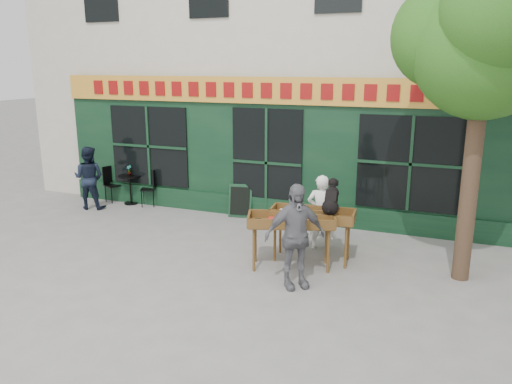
% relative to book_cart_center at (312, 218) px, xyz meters
% --- Properties ---
extents(ground, '(80.00, 80.00, 0.00)m').
position_rel_book_cart_center_xyz_m(ground, '(-1.71, -0.14, -0.82)').
color(ground, slate).
rests_on(ground, ground).
extents(building, '(14.00, 7.26, 10.00)m').
position_rel_book_cart_center_xyz_m(building, '(-1.71, 5.83, 4.15)').
color(building, beige).
rests_on(building, ground).
extents(street_tree, '(3.05, 2.90, 5.60)m').
position_rel_book_cart_center_xyz_m(street_tree, '(2.63, 0.21, 3.29)').
color(street_tree, '#382619').
rests_on(street_tree, ground).
extents(book_cart_center, '(1.56, 0.77, 0.99)m').
position_rel_book_cart_center_xyz_m(book_cart_center, '(0.00, 0.00, 0.00)').
color(book_cart_center, brown).
rests_on(book_cart_center, ground).
extents(dog, '(0.40, 0.63, 0.60)m').
position_rel_book_cart_center_xyz_m(dog, '(0.35, -0.05, 0.47)').
color(dog, black).
rests_on(dog, book_cart_center).
extents(woman, '(0.58, 0.41, 1.50)m').
position_rel_book_cart_center_xyz_m(woman, '(0.00, 0.65, -0.07)').
color(woman, white).
rests_on(woman, ground).
extents(book_cart_right, '(1.62, 1.06, 0.99)m').
position_rel_book_cart_center_xyz_m(book_cart_right, '(-0.26, -0.45, 0.00)').
color(book_cart_right, brown).
rests_on(book_cart_right, ground).
extents(man_right, '(1.06, 0.97, 1.74)m').
position_rel_book_cart_center_xyz_m(man_right, '(0.04, -1.20, 0.05)').
color(man_right, slate).
rests_on(man_right, ground).
extents(bistro_table, '(0.60, 0.60, 0.76)m').
position_rel_book_cart_center_xyz_m(bistro_table, '(-5.48, 2.06, -0.28)').
color(bistro_table, black).
rests_on(bistro_table, ground).
extents(bistro_chair_left, '(0.47, 0.47, 0.95)m').
position_rel_book_cart_center_xyz_m(bistro_chair_left, '(-6.11, 2.09, -0.26)').
color(bistro_chair_left, black).
rests_on(bistro_chair_left, ground).
extents(bistro_chair_right, '(0.48, 0.48, 0.95)m').
position_rel_book_cart_center_xyz_m(bistro_chair_right, '(-4.84, 2.09, -0.26)').
color(bistro_chair_right, black).
rests_on(bistro_chair_right, ground).
extents(potted_plant, '(0.15, 0.11, 0.28)m').
position_rel_book_cart_center_xyz_m(potted_plant, '(-5.48, 2.06, 0.08)').
color(potted_plant, gray).
rests_on(potted_plant, bistro_table).
extents(man_left, '(0.90, 0.77, 1.59)m').
position_rel_book_cart_center_xyz_m(man_left, '(-6.18, 1.33, -0.03)').
color(man_left, black).
rests_on(man_left, ground).
extents(chalkboard, '(0.59, 0.29, 0.79)m').
position_rel_book_cart_center_xyz_m(chalkboard, '(-2.34, 2.05, -0.42)').
color(chalkboard, black).
rests_on(chalkboard, ground).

